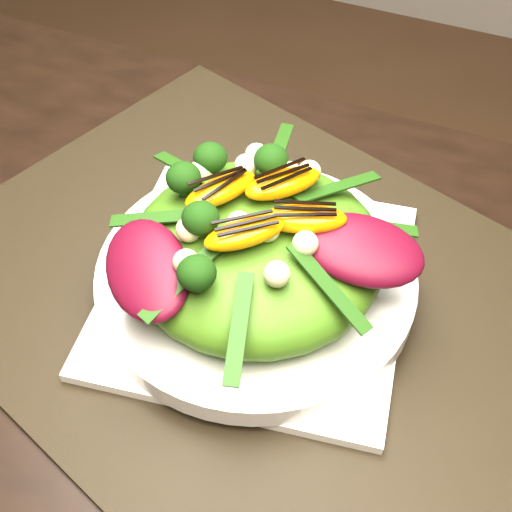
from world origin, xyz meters
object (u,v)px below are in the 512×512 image
at_px(placemat, 256,292).
at_px(lettuce_mound, 256,250).
at_px(plate_base, 256,287).
at_px(salad_bowl, 256,276).
at_px(orange_segment, 237,199).

relative_size(placemat, lettuce_mound, 2.69).
distance_m(placemat, plate_base, 0.01).
xyz_separation_m(salad_bowl, lettuce_mound, (0.00, 0.00, 0.03)).
xyz_separation_m(placemat, orange_segment, (-0.02, 0.01, 0.09)).
relative_size(lettuce_mound, orange_segment, 3.22).
height_order(plate_base, salad_bowl, salad_bowl).
bearing_deg(plate_base, placemat, -90.00).
bearing_deg(orange_segment, placemat, -22.50).
distance_m(lettuce_mound, orange_segment, 0.05).
relative_size(placemat, orange_segment, 8.66).
relative_size(plate_base, orange_segment, 3.87).
bearing_deg(salad_bowl, placemat, -90.00).
bearing_deg(lettuce_mound, placemat, -90.00).
bearing_deg(placemat, plate_base, 90.00).
bearing_deg(salad_bowl, orange_segment, 157.50).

